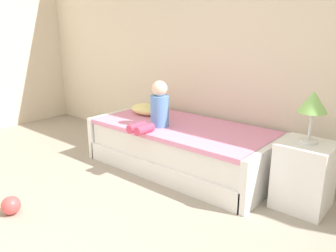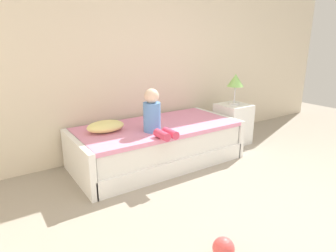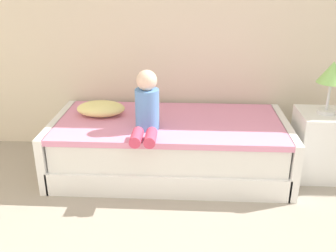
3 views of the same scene
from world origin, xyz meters
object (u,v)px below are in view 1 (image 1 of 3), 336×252
at_px(nightstand, 304,175).
at_px(toy_ball, 11,205).
at_px(pillow, 147,109).
at_px(table_lamp, 313,105).
at_px(bed, 182,147).
at_px(child_figure, 157,109).

distance_m(nightstand, toy_ball, 2.56).
bearing_deg(toy_ball, pillow, 93.89).
xyz_separation_m(nightstand, table_lamp, (0.00, 0.00, 0.64)).
bearing_deg(bed, pillow, 171.06).
bearing_deg(nightstand, child_figure, -171.53).
xyz_separation_m(bed, nightstand, (1.35, -0.00, 0.05)).
xyz_separation_m(bed, child_figure, (-0.18, -0.23, 0.46)).
xyz_separation_m(table_lamp, pillow, (-1.99, 0.10, -0.37)).
height_order(bed, toy_ball, bed).
height_order(table_lamp, toy_ball, table_lamp).
bearing_deg(toy_ball, nightstand, 43.06).
xyz_separation_m(table_lamp, child_figure, (-1.53, -0.23, -0.23)).
bearing_deg(bed, child_figure, -127.76).
bearing_deg(table_lamp, nightstand, -90.00).
height_order(bed, table_lamp, table_lamp).
bearing_deg(pillow, toy_ball, -86.11).
relative_size(nightstand, table_lamp, 1.33).
distance_m(bed, table_lamp, 1.52).
distance_m(nightstand, table_lamp, 0.64).
bearing_deg(table_lamp, child_figure, -171.53).
relative_size(child_figure, toy_ball, 3.16).
distance_m(nightstand, pillow, 2.01).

